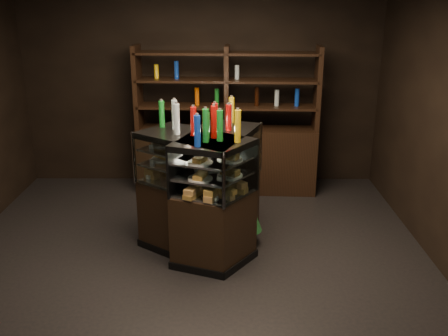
% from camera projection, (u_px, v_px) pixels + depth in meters
% --- Properties ---
extents(ground, '(5.00, 5.00, 0.00)m').
position_uv_depth(ground, '(191.00, 263.00, 5.13)').
color(ground, black).
rests_on(ground, ground).
extents(room_shell, '(5.02, 5.02, 3.01)m').
position_uv_depth(room_shell, '(187.00, 74.00, 4.50)').
color(room_shell, black).
rests_on(room_shell, ground).
extents(display_case, '(1.37, 1.33, 1.30)m').
position_uv_depth(display_case, '(207.00, 212.00, 5.27)').
color(display_case, black).
rests_on(display_case, ground).
extents(food_display, '(1.01, 1.11, 0.41)m').
position_uv_depth(food_display, '(206.00, 162.00, 5.08)').
color(food_display, '#BD8D43').
rests_on(food_display, display_case).
extents(bottles_top, '(0.85, 0.97, 0.30)m').
position_uv_depth(bottles_top, '(206.00, 121.00, 4.94)').
color(bottles_top, '#147223').
rests_on(bottles_top, display_case).
extents(potted_conifer, '(0.35, 0.35, 0.75)m').
position_uv_depth(potted_conifer, '(246.00, 208.00, 5.40)').
color(potted_conifer, black).
rests_on(potted_conifer, ground).
extents(back_shelving, '(2.46, 0.53, 2.00)m').
position_uv_depth(back_shelving, '(227.00, 149.00, 6.87)').
color(back_shelving, black).
rests_on(back_shelving, ground).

